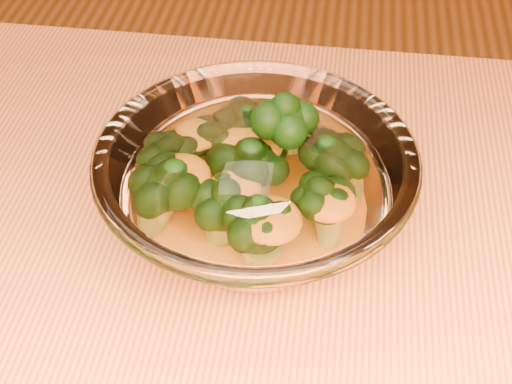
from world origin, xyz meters
TOP-DOWN VIEW (x-y plane):
  - glass_bowl at (0.02, 0.11)m, footprint 0.22×0.22m
  - cheese_sauce at (0.02, 0.11)m, footprint 0.11×0.11m
  - broccoli_heap at (0.02, 0.12)m, footprint 0.17×0.15m

SIDE VIEW (x-z plane):
  - cheese_sauce at x=0.02m, z-range 0.77..0.80m
  - glass_bowl at x=0.02m, z-range 0.75..0.85m
  - broccoli_heap at x=0.02m, z-range 0.77..0.86m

